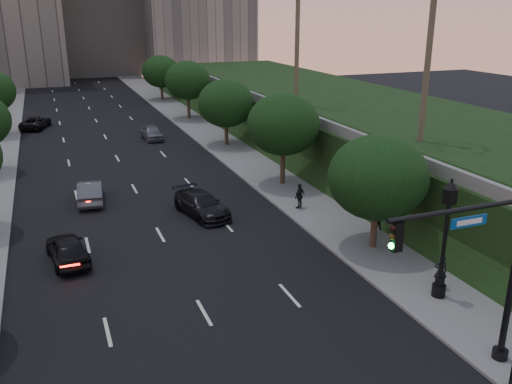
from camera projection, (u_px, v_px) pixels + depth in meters
name	position (u px, v px, depth m)	size (l,w,h in m)	color
road_surface	(121.00, 164.00, 45.07)	(16.00, 140.00, 0.02)	black
sidewalk_right	(237.00, 152.00, 48.58)	(4.50, 140.00, 0.15)	slate
embankment	(363.00, 126.00, 50.24)	(18.00, 90.00, 4.00)	black
parapet_wall	(279.00, 106.00, 46.56)	(0.35, 90.00, 0.70)	slate
office_block_mid	(94.00, 5.00, 106.54)	(22.00, 18.00, 26.00)	gray
tree_right_a	(378.00, 177.00, 27.91)	(5.20, 5.20, 6.24)	#38281C
tree_right_b	(283.00, 124.00, 38.35)	(5.20, 5.20, 6.74)	#38281C
tree_right_c	(226.00, 103.00, 49.98)	(5.20, 5.20, 6.24)	#38281C
tree_right_d	(188.00, 80.00, 62.18)	(5.20, 5.20, 6.74)	#38281C
tree_right_e	(161.00, 72.00, 75.58)	(5.20, 5.20, 6.24)	#38281C
traffic_signal_mast	(489.00, 276.00, 18.31)	(5.68, 0.56, 7.00)	black
street_lamp	(444.00, 245.00, 23.31)	(0.64, 0.64, 5.62)	black
sedan_near_left	(68.00, 249.00, 27.46)	(1.71, 4.26, 1.45)	black
sedan_mid_left	(90.00, 191.00, 36.08)	(1.55, 4.44, 1.46)	#515257
sedan_far_left	(36.00, 123.00, 58.38)	(2.24, 4.86, 1.35)	black
sedan_near_right	(202.00, 205.00, 33.71)	(2.00, 4.92, 1.43)	black
sedan_far_right	(152.00, 132.00, 53.54)	(1.66, 4.14, 1.41)	slate
pedestrian_a	(441.00, 271.00, 24.57)	(0.59, 0.39, 1.62)	black
pedestrian_b	(376.00, 218.00, 30.98)	(0.77, 0.60, 1.58)	black
pedestrian_c	(300.00, 196.00, 34.49)	(0.96, 0.40, 1.64)	black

